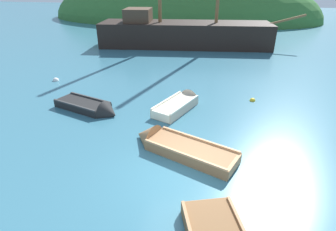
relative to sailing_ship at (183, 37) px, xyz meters
The scene contains 8 objects.
ground_plane 18.11m from the sailing_ship, 80.18° to the right, with size 120.00×120.00×0.00m, color teal.
shore_hill 18.54m from the sailing_ship, 101.60° to the left, with size 39.59×18.84×13.96m, color #387033.
sailing_ship is the anchor object (origin of this frame).
rowboat_outer_left 14.32m from the sailing_ship, 96.89° to the right, with size 3.43×1.96×1.05m.
rowboat_outer_right 13.11m from the sailing_ship, 80.29° to the right, with size 2.03×3.30×0.99m.
rowboat_near_dock 16.73m from the sailing_ship, 80.71° to the right, with size 4.05×2.44×1.12m.
buoy_yellow 12.67m from the sailing_ship, 63.88° to the right, with size 0.28×0.28×0.28m, color yellow.
buoy_white 12.35m from the sailing_ship, 117.78° to the right, with size 0.36×0.36×0.36m, color white.
Camera 1 is at (1.19, -6.61, 5.45)m, focal length 29.11 mm.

